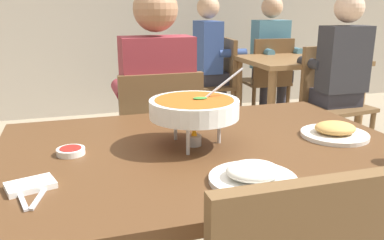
# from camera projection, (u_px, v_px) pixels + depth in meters

# --- Properties ---
(dining_table_main) EXTENTS (1.37, 0.95, 0.76)m
(dining_table_main) POSITION_uv_depth(u_px,v_px,m) (205.00, 173.00, 1.40)
(dining_table_main) COLOR #51331C
(dining_table_main) RESTS_ON ground_plane
(chair_diner_main) EXTENTS (0.44, 0.44, 0.90)m
(chair_diner_main) POSITION_uv_depth(u_px,v_px,m) (158.00, 143.00, 2.14)
(chair_diner_main) COLOR brown
(chair_diner_main) RESTS_ON ground_plane
(diner_main) EXTENTS (0.40, 0.45, 1.31)m
(diner_main) POSITION_uv_depth(u_px,v_px,m) (156.00, 99.00, 2.11)
(diner_main) COLOR #2D2D38
(diner_main) RESTS_ON ground_plane
(curry_bowl) EXTENTS (0.33, 0.30, 0.26)m
(curry_bowl) POSITION_uv_depth(u_px,v_px,m) (194.00, 109.00, 1.34)
(curry_bowl) COLOR silver
(curry_bowl) RESTS_ON dining_table_main
(rice_plate) EXTENTS (0.24, 0.24, 0.06)m
(rice_plate) POSITION_uv_depth(u_px,v_px,m) (253.00, 175.00, 1.08)
(rice_plate) COLOR white
(rice_plate) RESTS_ON dining_table_main
(appetizer_plate) EXTENTS (0.24, 0.24, 0.06)m
(appetizer_plate) POSITION_uv_depth(u_px,v_px,m) (335.00, 131.00, 1.46)
(appetizer_plate) COLOR white
(appetizer_plate) RESTS_ON dining_table_main
(sauce_dish) EXTENTS (0.09, 0.09, 0.02)m
(sauce_dish) POSITION_uv_depth(u_px,v_px,m) (71.00, 151.00, 1.29)
(sauce_dish) COLOR white
(sauce_dish) RESTS_ON dining_table_main
(napkin_folded) EXTENTS (0.14, 0.11, 0.02)m
(napkin_folded) POSITION_uv_depth(u_px,v_px,m) (30.00, 185.00, 1.05)
(napkin_folded) COLOR white
(napkin_folded) RESTS_ON dining_table_main
(fork_utensil) EXTENTS (0.05, 0.17, 0.01)m
(fork_utensil) POSITION_uv_depth(u_px,v_px,m) (21.00, 196.00, 1.00)
(fork_utensil) COLOR silver
(fork_utensil) RESTS_ON dining_table_main
(spoon_utensil) EXTENTS (0.05, 0.17, 0.01)m
(spoon_utensil) POSITION_uv_depth(u_px,v_px,m) (42.00, 193.00, 1.02)
(spoon_utensil) COLOR silver
(spoon_utensil) RESTS_ON dining_table_main
(dining_table_far) EXTENTS (1.00, 0.80, 0.76)m
(dining_table_far) POSITION_uv_depth(u_px,v_px,m) (298.00, 73.00, 3.69)
(dining_table_far) COLOR brown
(dining_table_far) RESTS_ON ground_plane
(chair_bg_left) EXTENTS (0.49, 0.49, 0.90)m
(chair_bg_left) POSITION_uv_depth(u_px,v_px,m) (330.00, 96.00, 3.27)
(chair_bg_left) COLOR brown
(chair_bg_left) RESTS_ON ground_plane
(chair_bg_middle) EXTENTS (0.46, 0.46, 0.90)m
(chair_bg_middle) POSITION_uv_depth(u_px,v_px,m) (268.00, 76.00, 4.16)
(chair_bg_middle) COLOR brown
(chair_bg_middle) RESTS_ON ground_plane
(chair_bg_right) EXTENTS (0.49, 0.49, 0.90)m
(chair_bg_right) POSITION_uv_depth(u_px,v_px,m) (219.00, 78.00, 4.05)
(chair_bg_right) COLOR brown
(chair_bg_right) RESTS_ON ground_plane
(patron_bg_left) EXTENTS (0.40, 0.45, 1.31)m
(patron_bg_left) POSITION_uv_depth(u_px,v_px,m) (340.00, 68.00, 3.13)
(patron_bg_left) COLOR #2D2D38
(patron_bg_left) RESTS_ON ground_plane
(patron_bg_middle) EXTENTS (0.40, 0.45, 1.31)m
(patron_bg_middle) POSITION_uv_depth(u_px,v_px,m) (272.00, 52.00, 4.20)
(patron_bg_middle) COLOR #2D2D38
(patron_bg_middle) RESTS_ON ground_plane
(patron_bg_right) EXTENTS (0.45, 0.40, 1.31)m
(patron_bg_right) POSITION_uv_depth(u_px,v_px,m) (211.00, 54.00, 4.02)
(patron_bg_right) COLOR #2D2D38
(patron_bg_right) RESTS_ON ground_plane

